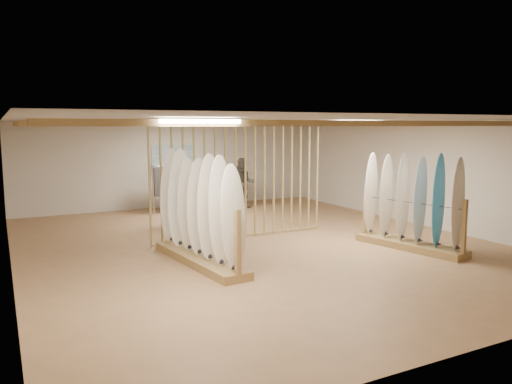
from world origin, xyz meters
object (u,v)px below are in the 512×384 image
rack_left (199,227)px  rack_right (411,217)px  shopper_b (244,180)px  clothing_rack_a (175,181)px  shopper_a (181,190)px  clothing_rack_b (221,179)px

rack_left → rack_right: size_ratio=1.19×
shopper_b → clothing_rack_a: bearing=-165.2°
shopper_a → shopper_b: bearing=-111.3°
rack_right → shopper_a: 6.05m
clothing_rack_a → shopper_a: bearing=-99.1°
rack_right → clothing_rack_b: bearing=89.4°
rack_right → clothing_rack_b: size_ratio=1.82×
rack_left → shopper_a: size_ratio=1.62×
rack_left → clothing_rack_b: size_ratio=2.16×
rack_right → shopper_b: (-0.87, 6.53, 0.23)m
clothing_rack_a → shopper_b: (2.26, -0.14, -0.06)m
clothing_rack_b → shopper_b: size_ratio=0.77×
rack_left → shopper_b: size_ratio=1.66×
clothing_rack_a → shopper_a: shopper_a is taller
rack_left → rack_right: rack_left is taller
clothing_rack_a → shopper_b: size_ratio=0.82×
clothing_rack_a → shopper_a: 1.84m
rack_left → clothing_rack_a: bearing=70.4°
clothing_rack_a → clothing_rack_b: clothing_rack_a is taller
rack_right → clothing_rack_a: (-3.13, 6.67, 0.29)m
rack_left → shopper_b: rack_left is taller
rack_left → clothing_rack_a: 5.82m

